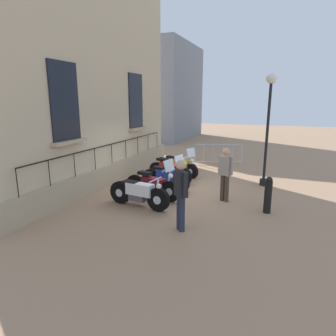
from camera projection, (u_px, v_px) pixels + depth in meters
ground_plane at (170, 190)px, 10.50m from camera, size 60.00×60.00×0.00m
building_facade at (99, 77)px, 10.59m from camera, size 0.82×10.28×8.19m
motorcycle_white at (139, 193)px, 8.72m from camera, size 2.09×0.71×0.95m
motorcycle_maroon at (153, 185)px, 9.49m from camera, size 2.08×0.70×1.37m
motorcycle_blue at (166, 178)px, 10.40m from camera, size 1.94×0.72×1.33m
motorcycle_red at (170, 170)px, 11.48m from camera, size 2.06×1.00×1.03m
motorcycle_yellow at (179, 166)px, 12.38m from camera, size 1.97×0.98×1.26m
lamppost at (268, 118)px, 10.47m from camera, size 0.37×0.37×4.09m
crowd_barrier at (218, 154)px, 14.42m from camera, size 2.27×0.82×1.05m
bollard at (268, 195)px, 8.24m from camera, size 0.21×0.21×1.07m
pedestrian_standing at (225, 171)px, 9.12m from camera, size 0.50×0.34×1.73m
pedestrian_walking at (181, 191)px, 7.03m from camera, size 0.41×0.41×1.78m
distant_building at (158, 93)px, 24.26m from camera, size 5.70×7.51×7.51m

